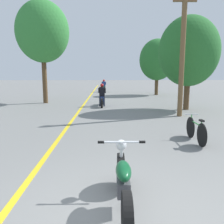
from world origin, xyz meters
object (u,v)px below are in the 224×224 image
at_px(utility_pole, 182,52).
at_px(roadside_tree_left, 42,32).
at_px(motorcycle_rider_lead, 102,98).
at_px(motorcycle_rider_far, 104,87).
at_px(bicycle_parked, 196,130).
at_px(roadside_tree_right_far, 157,60).
at_px(motorcycle_foreground, 123,183).
at_px(roadside_tree_right_near, 189,52).

distance_m(utility_pole, roadside_tree_left, 9.63).
bearing_deg(motorcycle_rider_lead, motorcycle_rider_far, 90.32).
xyz_separation_m(motorcycle_rider_far, bicycle_parked, (3.16, -18.85, -0.14)).
bearing_deg(bicycle_parked, roadside_tree_right_far, 83.00).
bearing_deg(motorcycle_rider_far, roadside_tree_right_far, -34.90).
height_order(roadside_tree_right_far, bicycle_parked, roadside_tree_right_far).
xyz_separation_m(roadside_tree_left, bicycle_parked, (7.11, -9.56, -4.43)).
bearing_deg(motorcycle_rider_lead, motorcycle_foreground, -87.00).
bearing_deg(motorcycle_foreground, motorcycle_rider_far, 91.69).
relative_size(roadside_tree_left, motorcycle_rider_far, 3.48).
distance_m(motorcycle_rider_lead, bicycle_parked, 8.49).
bearing_deg(roadside_tree_right_far, roadside_tree_left, -147.32).
height_order(utility_pole, roadside_tree_left, roadside_tree_left).
bearing_deg(motorcycle_rider_far, bicycle_parked, -80.48).
height_order(utility_pole, motorcycle_rider_lead, utility_pole).
relative_size(utility_pole, roadside_tree_left, 0.87).
xyz_separation_m(motorcycle_foreground, motorcycle_rider_far, (-0.66, 22.47, 0.07)).
distance_m(utility_pole, motorcycle_foreground, 9.05).
relative_size(motorcycle_rider_lead, bicycle_parked, 1.23).
bearing_deg(roadside_tree_right_near, roadside_tree_left, 160.72).
xyz_separation_m(roadside_tree_right_near, roadside_tree_right_far, (0.07, 8.89, -0.02)).
height_order(roadside_tree_right_near, bicycle_parked, roadside_tree_right_near).
xyz_separation_m(utility_pole, roadside_tree_left, (-7.93, 5.18, 1.72)).
height_order(utility_pole, motorcycle_rider_far, utility_pole).
bearing_deg(motorcycle_rider_lead, roadside_tree_left, 157.55).
bearing_deg(utility_pole, motorcycle_rider_far, 105.37).
bearing_deg(roadside_tree_right_far, motorcycle_rider_lead, -123.84).
relative_size(utility_pole, motorcycle_foreground, 2.84).
xyz_separation_m(roadside_tree_right_near, motorcycle_rider_lead, (-4.91, 1.46, -2.75)).
distance_m(utility_pole, bicycle_parked, 5.22).
height_order(roadside_tree_right_far, roadside_tree_left, roadside_tree_left).
bearing_deg(utility_pole, bicycle_parked, -100.56).
bearing_deg(bicycle_parked, motorcycle_rider_far, 99.52).
relative_size(utility_pole, bicycle_parked, 3.60).
distance_m(roadside_tree_left, motorcycle_foreground, 14.63).
xyz_separation_m(roadside_tree_right_far, motorcycle_rider_far, (-5.04, 3.52, -2.75)).
relative_size(utility_pole, roadside_tree_right_far, 1.16).
relative_size(roadside_tree_right_far, bicycle_parked, 3.11).
distance_m(utility_pole, motorcycle_rider_lead, 5.85).
distance_m(motorcycle_rider_far, bicycle_parked, 19.12).
relative_size(roadside_tree_right_far, roadside_tree_left, 0.75).
bearing_deg(motorcycle_foreground, bicycle_parked, 55.39).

